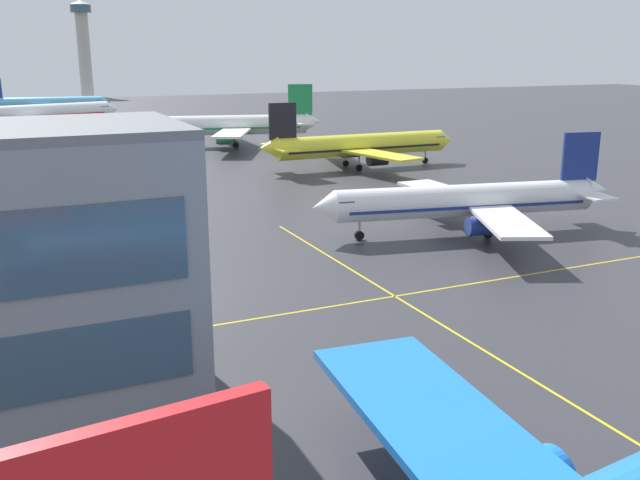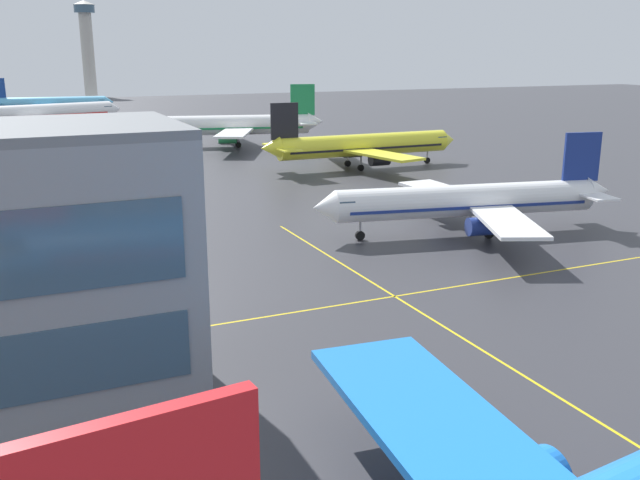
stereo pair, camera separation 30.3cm
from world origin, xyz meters
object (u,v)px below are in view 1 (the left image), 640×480
object	(u,v)px
airliner_third_row	(360,145)
airliner_far_left_stand	(227,125)
airliner_distant_taxiway	(46,103)
airliner_far_right_stand	(33,114)
airliner_second_row	(469,201)
control_tower	(83,41)

from	to	relation	value
airliner_third_row	airliner_far_left_stand	distance (m)	37.29
airliner_third_row	airliner_distant_taxiway	bearing A→B (deg)	108.55
airliner_far_left_stand	airliner_far_right_stand	xyz separation A→B (m)	(-34.27, 42.55, 0.22)
airliner_third_row	airliner_distant_taxiway	size ratio (longest dim) A/B	0.98
airliner_third_row	airliner_far_left_stand	world-z (taller)	airliner_far_left_stand
airliner_second_row	airliner_far_right_stand	bearing A→B (deg)	106.83
airliner_distant_taxiway	control_tower	distance (m)	103.13
airliner_third_row	control_tower	distance (m)	220.41
airliner_third_row	airliner_far_right_stand	xyz separation A→B (m)	(-45.92, 77.97, 0.63)
airliner_far_right_stand	airliner_distant_taxiway	size ratio (longest dim) A/B	1.14
airliner_third_row	control_tower	world-z (taller)	control_tower
airliner_third_row	airliner_far_left_stand	size ratio (longest dim) A/B	0.91
airliner_far_left_stand	control_tower	size ratio (longest dim) A/B	1.00
airliner_distant_taxiway	control_tower	xyz separation A→B (m)	(23.04, 98.76, 18.73)
airliner_far_right_stand	airliner_third_row	bearing A→B (deg)	-59.51
airliner_far_right_stand	control_tower	size ratio (longest dim) A/B	1.05
control_tower	airliner_third_row	bearing A→B (deg)	-85.49
airliner_far_right_stand	airliner_distant_taxiway	bearing A→B (deg)	82.45
airliner_far_left_stand	control_tower	xyz separation A→B (m)	(-5.63, 183.50, 18.38)
airliner_second_row	airliner_far_left_stand	size ratio (longest dim) A/B	0.86
airliner_far_left_stand	airliner_far_right_stand	distance (m)	54.63
airliner_second_row	airliner_far_right_stand	world-z (taller)	airliner_far_right_stand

